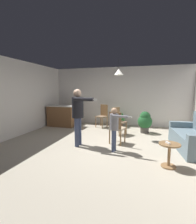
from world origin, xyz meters
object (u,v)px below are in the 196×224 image
Objects in this scene: kitchen_counter at (62,116)px; spare_remote_on_table at (168,143)px; person_adult at (78,111)px; side_table_by_couch at (169,152)px; dining_chair_by_counter at (117,126)px; person_child at (114,125)px; dining_chair_centre_back at (103,115)px; couch_floral at (195,138)px; potted_plant_by_wall at (145,121)px; potted_plant_corner at (120,119)px; dining_chair_near_wall at (118,120)px.

kitchen_counter is 9.69× the size of spare_remote_on_table.
person_adult is at bearing 162.21° from spare_remote_on_table.
side_table_by_couch is 1.80m from dining_chair_by_counter.
kitchen_counter is at bearing 144.04° from side_table_by_couch.
person_child reaches higher than spare_remote_on_table.
dining_chair_by_counter is 2.36m from dining_chair_centre_back.
couch_floral is 2.03m from potted_plant_by_wall.
couch_floral is at bearing -19.10° from kitchen_counter.
dining_chair_by_counter is at bearing -84.32° from potted_plant_corner.
dining_chair_near_wall is at bearing 154.03° from person_adult.
dining_chair_by_counter reaches higher than spare_remote_on_table.
side_table_by_couch is 0.52× the size of dining_chair_centre_back.
kitchen_counter is at bearing -137.92° from person_adult.
potted_plant_by_wall reaches higher than potted_plant_corner.
person_child is 9.06× the size of spare_remote_on_table.
potted_plant_by_wall is (0.97, 0.49, -0.09)m from dining_chair_near_wall.
dining_chair_near_wall is (0.92, 1.58, -0.49)m from person_adult.
dining_chair_near_wall is (-2.30, 1.03, 0.21)m from couch_floral.
dining_chair_centre_back reaches higher than potted_plant_corner.
potted_plant_by_wall is at bearing 100.01° from side_table_by_couch.
side_table_by_couch is (4.15, -3.01, -0.15)m from kitchen_counter.
dining_chair_near_wall is at bearing 122.29° from side_table_by_couch.
potted_plant_by_wall is (1.89, 2.07, -0.58)m from person_adult.
dining_chair_by_counter is at bearing 87.05° from couch_floral.
dining_chair_centre_back is at bearing 128.08° from dining_chair_by_counter.
dining_chair_by_counter is (-1.33, 1.20, 0.22)m from side_table_by_couch.
couch_floral reaches higher than kitchen_counter.
dining_chair_centre_back is at bearing 10.17° from kitchen_counter.
potted_plant_corner is (-1.56, 3.56, 0.04)m from side_table_by_couch.
person_adult reaches higher than dining_chair_centre_back.
person_adult is 1.67× the size of dining_chair_near_wall.
person_child is (-1.28, 0.57, 0.40)m from side_table_by_couch.
potted_plant_corner is at bearing -140.22° from dining_chair_centre_back.
dining_chair_near_wall is 1.51× the size of potted_plant_corner.
dining_chair_centre_back is at bearing -177.31° from person_adult.
person_adult is at bearing -132.29° from potted_plant_by_wall.
side_table_by_couch is at bearing 77.05° from person_adult.
couch_floral is 3.60× the size of side_table_by_couch.
dining_chair_near_wall reaches higher than side_table_by_couch.
person_child is at bearing 133.69° from dining_chair_centre_back.
dining_chair_near_wall is 1.00× the size of dining_chair_centre_back.
dining_chair_by_counter is 1.82m from potted_plant_by_wall.
couch_floral is at bearing 56.09° from spare_remote_on_table.
dining_chair_centre_back is (-1.03, 2.76, -0.19)m from person_child.
side_table_by_couch is 0.44× the size of person_child.
dining_chair_centre_back is (1.83, 0.33, 0.07)m from kitchen_counter.
couch_floral is 2.53m from dining_chair_near_wall.
dining_chair_near_wall is 1.20× the size of potted_plant_by_wall.
side_table_by_couch is 4.07m from dining_chair_centre_back.
person_child is 1.76m from dining_chair_near_wall.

